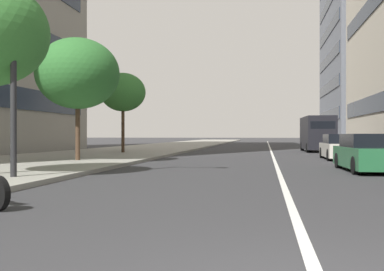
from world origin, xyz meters
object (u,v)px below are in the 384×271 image
object	(u,v)px
car_lead_in_lane	(341,147)
street_tree_near_plaza_corner	(78,74)
delivery_van_ahead	(317,133)
street_lamp_with_banners	(25,16)
street_tree_far_plaza	(123,92)
car_far_down_avenue	(370,153)

from	to	relation	value
car_lead_in_lane	street_tree_near_plaza_corner	bearing A→B (deg)	112.16
car_lead_in_lane	delivery_van_ahead	xyz separation A→B (m)	(11.71, -0.01, 0.82)
street_lamp_with_banners	street_tree_far_plaza	bearing A→B (deg)	9.03
street_lamp_with_banners	street_tree_far_plaza	size ratio (longest dim) A/B	1.38
car_far_down_avenue	street_lamp_with_banners	xyz separation A→B (m)	(-5.63, 10.66, 4.11)
street_lamp_with_banners	car_lead_in_lane	bearing A→B (deg)	-38.30
street_tree_near_plaza_corner	delivery_van_ahead	bearing A→B (deg)	-37.31
delivery_van_ahead	street_tree_near_plaza_corner	xyz separation A→B (m)	(-17.07, 13.01, 2.80)
street_tree_far_plaza	street_tree_near_plaza_corner	bearing A→B (deg)	-175.11
car_far_down_avenue	street_lamp_with_banners	bearing A→B (deg)	115.82
car_far_down_avenue	delivery_van_ahead	xyz separation A→B (m)	(19.94, -0.29, 0.82)
delivery_van_ahead	street_tree_far_plaza	size ratio (longest dim) A/B	1.13
car_far_down_avenue	car_lead_in_lane	bearing A→B (deg)	-3.94
delivery_van_ahead	car_far_down_avenue	bearing A→B (deg)	177.81
street_lamp_with_banners	car_far_down_avenue	bearing A→B (deg)	-62.18
street_tree_far_plaza	car_lead_in_lane	bearing A→B (deg)	-107.11
car_far_down_avenue	street_tree_near_plaza_corner	distance (m)	13.53
car_far_down_avenue	street_tree_near_plaza_corner	size ratio (longest dim) A/B	0.79
street_tree_near_plaza_corner	street_tree_far_plaza	size ratio (longest dim) A/B	1.07
car_lead_in_lane	street_tree_far_plaza	bearing A→B (deg)	72.66
car_far_down_avenue	street_tree_far_plaza	xyz separation A→B (m)	(12.47, 13.54, 3.62)
car_far_down_avenue	street_tree_far_plaza	size ratio (longest dim) A/B	0.84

